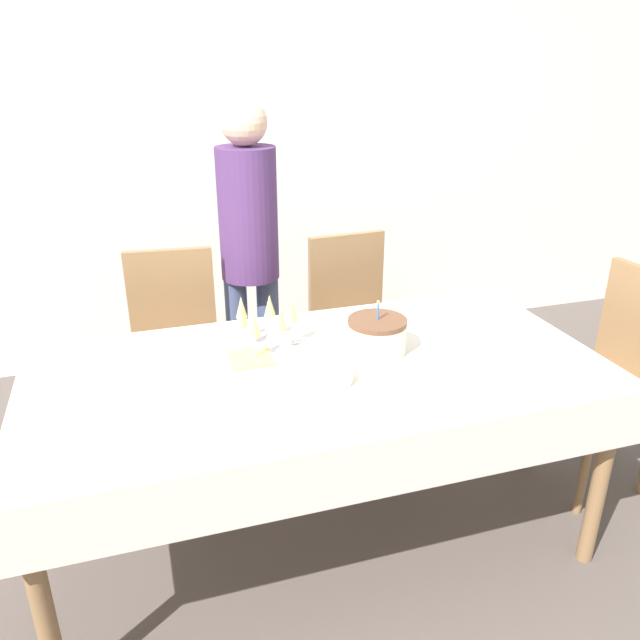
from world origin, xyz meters
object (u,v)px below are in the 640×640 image
(plate_stack_main, at_px, (320,374))
(dining_chair_far_left, at_px, (175,346))
(dining_chair_right_end, at_px, (614,370))
(person_standing, at_px, (249,239))
(dining_chair_far_right, at_px, (354,323))
(champagne_tray, at_px, (264,327))
(birthday_cake, at_px, (377,336))

(plate_stack_main, bearing_deg, dining_chair_far_left, 114.46)
(dining_chair_right_end, bearing_deg, person_standing, 144.80)
(plate_stack_main, bearing_deg, person_standing, 90.83)
(dining_chair_far_right, distance_m, champagne_tray, 0.90)
(plate_stack_main, bearing_deg, dining_chair_right_end, 4.53)
(birthday_cake, xyz_separation_m, person_standing, (-0.28, 0.93, 0.14))
(birthday_cake, height_order, champagne_tray, birthday_cake)
(plate_stack_main, relative_size, person_standing, 0.14)
(dining_chair_far_right, distance_m, person_standing, 0.67)
(dining_chair_far_right, bearing_deg, dining_chair_right_end, -42.23)
(birthday_cake, bearing_deg, person_standing, 106.83)
(dining_chair_far_right, bearing_deg, plate_stack_main, -117.20)
(champagne_tray, distance_m, plate_stack_main, 0.34)
(dining_chair_far_left, xyz_separation_m, person_standing, (0.40, 0.16, 0.43))
(champagne_tray, xyz_separation_m, plate_stack_main, (0.12, -0.31, -0.06))
(person_standing, bearing_deg, dining_chair_far_right, -18.53)
(dining_chair_far_left, relative_size, plate_stack_main, 4.33)
(dining_chair_far_left, height_order, plate_stack_main, dining_chair_far_left)
(dining_chair_far_left, bearing_deg, champagne_tray, -64.07)
(dining_chair_far_left, bearing_deg, dining_chair_right_end, -24.44)
(birthday_cake, distance_m, person_standing, 0.99)
(dining_chair_far_left, height_order, person_standing, person_standing)
(champagne_tray, height_order, plate_stack_main, champagne_tray)
(dining_chair_right_end, distance_m, plate_stack_main, 1.39)
(dining_chair_far_right, relative_size, champagne_tray, 3.16)
(person_standing, bearing_deg, plate_stack_main, -89.17)
(dining_chair_far_left, xyz_separation_m, dining_chair_right_end, (1.78, -0.81, 0.00))
(birthday_cake, xyz_separation_m, plate_stack_main, (-0.27, -0.15, -0.04))
(dining_chair_far_right, xyz_separation_m, champagne_tray, (-0.59, -0.61, 0.32))
(dining_chair_far_right, xyz_separation_m, plate_stack_main, (-0.47, -0.92, 0.25))
(plate_stack_main, height_order, person_standing, person_standing)
(birthday_cake, bearing_deg, champagne_tray, 157.17)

